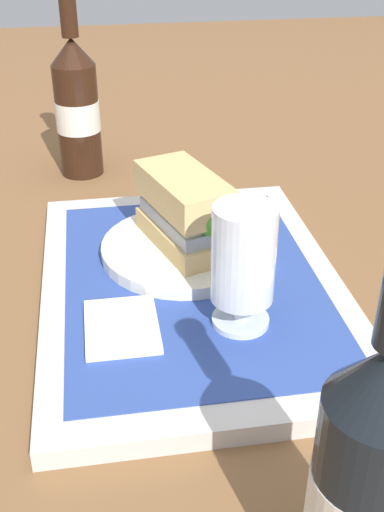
{
  "coord_description": "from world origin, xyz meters",
  "views": [
    {
      "loc": [
        0.57,
        -0.09,
        0.4
      ],
      "look_at": [
        0.0,
        0.0,
        0.05
      ],
      "focal_mm": 44.95,
      "sensor_mm": 36.0,
      "label": 1
    }
  ],
  "objects": [
    {
      "name": "placemat",
      "position": [
        0.0,
        0.0,
        0.02
      ],
      "size": [
        0.38,
        0.27,
        0.0
      ],
      "primitive_type": "cube",
      "color": "#2D4793",
      "rests_on": "tray"
    },
    {
      "name": "beer_bottle",
      "position": [
        0.35,
        0.04,
        0.1
      ],
      "size": [
        0.07,
        0.07,
        0.27
      ],
      "color": "black",
      "rests_on": "ground_plane"
    },
    {
      "name": "tray",
      "position": [
        0.0,
        0.0,
        0.01
      ],
      "size": [
        0.44,
        0.32,
        0.02
      ],
      "primitive_type": "cube",
      "color": "silver",
      "rests_on": "ground_plane"
    },
    {
      "name": "beer_glass",
      "position": [
        0.08,
        0.03,
        0.09
      ],
      "size": [
        0.06,
        0.06,
        0.12
      ],
      "color": "silver",
      "rests_on": "placemat"
    },
    {
      "name": "second_bottle",
      "position": [
        -0.36,
        -0.11,
        0.1
      ],
      "size": [
        0.07,
        0.07,
        0.27
      ],
      "color": "black",
      "rests_on": "ground_plane"
    },
    {
      "name": "plate",
      "position": [
        -0.05,
        0.0,
        0.03
      ],
      "size": [
        0.19,
        0.19,
        0.01
      ],
      "primitive_type": "cylinder",
      "color": "silver",
      "rests_on": "placemat"
    },
    {
      "name": "sandwich",
      "position": [
        -0.05,
        0.01,
        0.08
      ],
      "size": [
        0.14,
        0.1,
        0.08
      ],
      "rotation": [
        0.0,
        0.0,
        0.32
      ],
      "color": "tan",
      "rests_on": "plate"
    },
    {
      "name": "napkin_folded",
      "position": [
        0.08,
        -0.08,
        0.02
      ],
      "size": [
        0.09,
        0.07,
        0.01
      ],
      "primitive_type": "cube",
      "color": "white",
      "rests_on": "placemat"
    },
    {
      "name": "ground_plane",
      "position": [
        0.0,
        0.0,
        0.0
      ],
      "size": [
        3.0,
        3.0,
        0.0
      ],
      "primitive_type": "plane",
      "color": "brown"
    }
  ]
}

